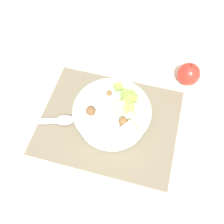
# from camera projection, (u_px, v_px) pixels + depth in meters

# --- Properties ---
(ground_plane) EXTENTS (2.40, 2.40, 0.00)m
(ground_plane) POSITION_uv_depth(u_px,v_px,m) (109.00, 122.00, 0.83)
(ground_plane) COLOR silver
(placemat) EXTENTS (0.41, 0.33, 0.01)m
(placemat) POSITION_uv_depth(u_px,v_px,m) (109.00, 121.00, 0.83)
(placemat) COLOR #756B56
(placemat) RESTS_ON ground_plane
(salad_bowl) EXTENTS (0.23, 0.23, 0.11)m
(salad_bowl) POSITION_uv_depth(u_px,v_px,m) (113.00, 113.00, 0.80)
(salad_bowl) COLOR white
(salad_bowl) RESTS_ON placemat
(serving_spoon) EXTENTS (0.19, 0.08, 0.01)m
(serving_spoon) POSITION_uv_depth(u_px,v_px,m) (53.00, 121.00, 0.82)
(serving_spoon) COLOR #B7B7BC
(serving_spoon) RESTS_ON placemat
(whole_apple) EXTENTS (0.07, 0.07, 0.08)m
(whole_apple) POSITION_uv_depth(u_px,v_px,m) (189.00, 74.00, 0.88)
(whole_apple) COLOR red
(whole_apple) RESTS_ON ground_plane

